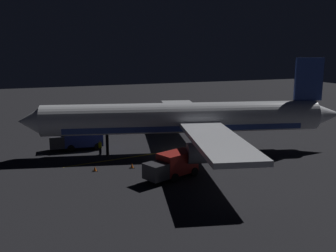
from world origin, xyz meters
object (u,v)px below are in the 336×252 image
traffic_cone_under_wing (132,166)px  baggage_truck (79,140)px  traffic_cone_near_right (95,169)px  catering_truck (173,165)px  ground_crew_worker (100,148)px  airliner (189,119)px  traffic_cone_near_left (78,146)px

traffic_cone_under_wing → baggage_truck: bearing=22.2°
traffic_cone_near_right → traffic_cone_under_wing: same height
catering_truck → ground_crew_worker: catering_truck is taller
airliner → catering_truck: airliner is taller
baggage_truck → traffic_cone_near_right: 9.64m
traffic_cone_near_right → traffic_cone_under_wing: (-0.39, -3.91, 0.00)m
airliner → baggage_truck: bearing=62.5°
baggage_truck → traffic_cone_near_right: size_ratio=12.16×
airliner → traffic_cone_near_left: size_ratio=71.91×
airliner → baggage_truck: size_ratio=5.91×
traffic_cone_near_right → baggage_truck: bearing=1.0°
airliner → traffic_cone_near_left: 14.92m
traffic_cone_near_left → traffic_cone_near_right: 10.64m
airliner → traffic_cone_near_right: bearing=104.7°
airliner → catering_truck: size_ratio=6.53×
ground_crew_worker → traffic_cone_near_left: bearing=23.8°
catering_truck → ground_crew_worker: (11.15, 4.97, -0.41)m
baggage_truck → ground_crew_worker: size_ratio=3.84×
catering_truck → traffic_cone_under_wing: 5.55m
baggage_truck → traffic_cone_under_wing: (-9.98, -4.07, -1.02)m
traffic_cone_near_left → traffic_cone_near_right: size_ratio=1.00×
traffic_cone_near_left → ground_crew_worker: bearing=-156.2°
catering_truck → traffic_cone_under_wing: size_ratio=11.01×
baggage_truck → catering_truck: catering_truck is taller
airliner → traffic_cone_near_left: (7.46, 12.31, -3.94)m
catering_truck → traffic_cone_near_left: catering_truck is taller
catering_truck → traffic_cone_near_right: 8.52m
ground_crew_worker → traffic_cone_near_right: (-6.14, 1.84, -0.64)m
catering_truck → traffic_cone_near_right: (5.01, 6.81, -1.04)m
airliner → traffic_cone_near_left: airliner is taller
baggage_truck → traffic_cone_under_wing: 10.83m
ground_crew_worker → traffic_cone_near_left: size_ratio=3.16×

